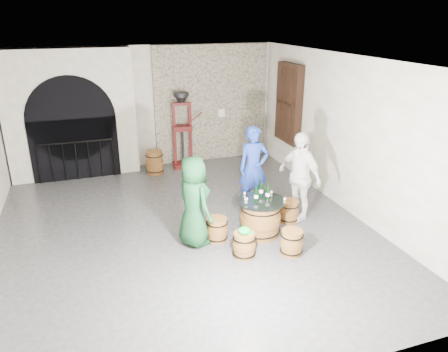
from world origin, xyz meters
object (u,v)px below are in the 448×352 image
object	(u,v)px
barrel_stool_right	(289,211)
barrel_table	(260,218)
person_blue	(254,168)
wine_bottle_left	(256,195)
barrel_stool_far	(255,205)
side_barrel	(155,162)
barrel_stool_near_left	(244,245)
person_white	(299,176)
barrel_stool_near_right	(292,242)
wine_bottle_center	(268,193)
barrel_stool_left	(217,229)
person_green	(194,201)
wine_bottle_right	(261,190)
corking_press	(182,125)

from	to	relation	value
barrel_stool_right	barrel_table	bearing A→B (deg)	-156.52
person_blue	wine_bottle_left	size ratio (longest dim) A/B	5.49
barrel_stool_far	side_barrel	distance (m)	3.49
barrel_stool_far	wine_bottle_left	xyz separation A→B (m)	(-0.34, -0.82, 0.62)
barrel_stool_near_left	person_white	world-z (taller)	person_white
barrel_table	barrel_stool_near_right	bearing A→B (deg)	-72.91
person_blue	wine_bottle_center	size ratio (longest dim) A/B	5.49
barrel_stool_left	barrel_stool_near_right	distance (m)	1.39
barrel_stool_near_right	side_barrel	bearing A→B (deg)	108.17
barrel_stool_near_right	wine_bottle_left	distance (m)	1.07
barrel_stool_near_left	person_white	size ratio (longest dim) A/B	0.25
barrel_stool_far	barrel_stool_near_left	world-z (taller)	same
barrel_stool_near_right	person_blue	world-z (taller)	person_blue
person_green	person_white	distance (m)	2.29
barrel_stool_right	person_green	xyz separation A→B (m)	(-2.03, -0.25, 0.61)
barrel_stool_right	barrel_stool_left	bearing A→B (deg)	-170.30
barrel_table	wine_bottle_center	xyz separation A→B (m)	(0.14, 0.01, 0.49)
person_green	wine_bottle_right	bearing A→B (deg)	-105.81
barrel_stool_right	corking_press	xyz separation A→B (m)	(-1.24, 3.88, 0.96)
barrel_stool_near_right	person_green	xyz separation A→B (m)	(-1.50, 0.89, 0.61)
wine_bottle_left	barrel_table	bearing A→B (deg)	5.00
wine_bottle_left	barrel_stool_right	bearing A→B (deg)	21.48
person_white	wine_bottle_left	bearing A→B (deg)	-87.24
person_blue	corking_press	xyz separation A→B (m)	(-0.83, 2.98, 0.29)
barrel_stool_near_left	person_green	world-z (taller)	person_green
corking_press	person_green	bearing A→B (deg)	-96.60
barrel_stool_far	barrel_stool_near_right	distance (m)	1.61
person_green	wine_bottle_right	world-z (taller)	person_green
person_blue	wine_bottle_right	bearing A→B (deg)	-99.07
barrel_stool_far	wine_bottle_right	size ratio (longest dim) A/B	1.39
barrel_stool_left	wine_bottle_center	distance (m)	1.16
side_barrel	wine_bottle_right	bearing A→B (deg)	-69.64
wine_bottle_left	barrel_stool_near_left	bearing A→B (deg)	-127.08
barrel_table	wine_bottle_left	distance (m)	0.50
person_green	wine_bottle_left	world-z (taller)	person_green
wine_bottle_left	corking_press	distance (m)	4.26
person_green	corking_press	xyz separation A→B (m)	(0.78, 4.13, 0.35)
barrel_table	barrel_stool_far	world-z (taller)	barrel_table
side_barrel	wine_bottle_left	bearing A→B (deg)	-73.01
barrel_stool_near_right	person_green	world-z (taller)	person_green
barrel_stool_left	corking_press	bearing A→B (deg)	84.93
barrel_stool_near_left	person_blue	size ratio (longest dim) A/B	0.25
barrel_stool_right	barrel_stool_near_right	bearing A→B (deg)	-114.72
person_green	side_barrel	distance (m)	3.89
barrel_stool_far	side_barrel	size ratio (longest dim) A/B	0.73
barrel_stool_near_left	corking_press	world-z (taller)	corking_press
barrel_stool_near_left	wine_bottle_left	distance (m)	0.99
barrel_stool_right	person_green	distance (m)	2.13
barrel_stool_far	person_white	size ratio (longest dim) A/B	0.25
barrel_stool_left	person_blue	distance (m)	1.80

